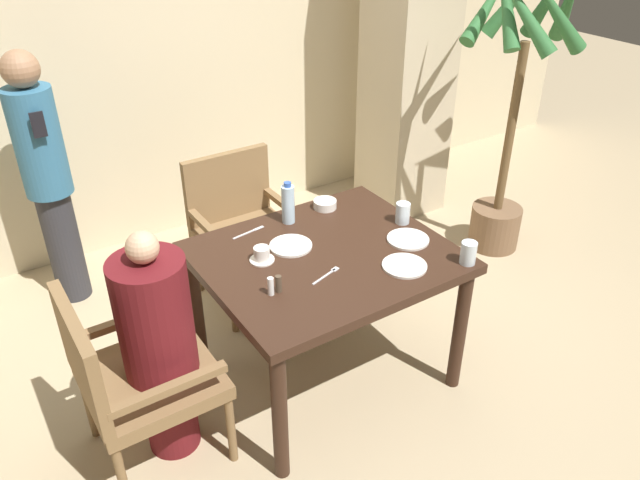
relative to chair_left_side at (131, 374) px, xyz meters
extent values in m
plane|color=tan|center=(1.01, 0.00, -0.50)|extent=(16.00, 16.00, 0.00)
cube|color=beige|center=(1.01, 1.97, 0.90)|extent=(8.00, 0.06, 2.80)
cube|color=#BCAD8E|center=(2.61, 1.33, 0.85)|extent=(0.52, 0.52, 2.70)
cube|color=#331E14|center=(1.01, 0.00, 0.24)|extent=(1.17, 1.00, 0.05)
cylinder|color=#331E14|center=(0.48, -0.44, -0.14)|extent=(0.07, 0.07, 0.72)
cylinder|color=#331E14|center=(1.53, -0.44, -0.14)|extent=(0.07, 0.07, 0.72)
cylinder|color=#331E14|center=(0.48, 0.44, -0.14)|extent=(0.07, 0.07, 0.72)
cylinder|color=#331E14|center=(1.53, 0.44, -0.14)|extent=(0.07, 0.07, 0.72)
cube|color=brown|center=(0.08, 0.00, -0.07)|extent=(0.56, 0.56, 0.07)
cube|color=brown|center=(-0.18, 0.00, 0.18)|extent=(0.05, 0.56, 0.43)
cube|color=brown|center=(0.08, 0.26, 0.08)|extent=(0.50, 0.04, 0.04)
cube|color=brown|center=(0.08, -0.26, 0.08)|extent=(0.50, 0.04, 0.04)
cylinder|color=brown|center=(0.33, 0.25, -0.30)|extent=(0.04, 0.04, 0.40)
cylinder|color=brown|center=(0.33, -0.25, -0.30)|extent=(0.04, 0.04, 0.40)
cylinder|color=brown|center=(-0.17, 0.25, -0.30)|extent=(0.04, 0.04, 0.40)
cylinder|color=brown|center=(-0.17, -0.25, -0.30)|extent=(0.04, 0.04, 0.40)
cylinder|color=#5B1419|center=(0.14, 0.00, -0.27)|extent=(0.24, 0.24, 0.47)
cylinder|color=#5B1419|center=(0.14, 0.00, 0.25)|extent=(0.32, 0.32, 0.56)
sphere|color=tan|center=(0.14, 0.00, 0.60)|extent=(0.13, 0.13, 0.13)
cube|color=brown|center=(1.01, 0.84, -0.07)|extent=(0.56, 0.56, 0.07)
cube|color=brown|center=(1.01, 1.10, 0.18)|extent=(0.56, 0.05, 0.43)
cube|color=brown|center=(1.27, 0.84, 0.08)|extent=(0.04, 0.50, 0.04)
cube|color=brown|center=(0.75, 0.84, 0.08)|extent=(0.04, 0.50, 0.04)
cylinder|color=brown|center=(1.26, 0.59, -0.30)|extent=(0.04, 0.04, 0.40)
cylinder|color=brown|center=(0.76, 0.59, -0.30)|extent=(0.04, 0.04, 0.40)
cylinder|color=brown|center=(1.26, 1.09, -0.30)|extent=(0.04, 0.04, 0.40)
cylinder|color=brown|center=(0.76, 1.09, -0.30)|extent=(0.04, 0.04, 0.40)
cylinder|color=#2D2D33|center=(0.06, 1.49, -0.13)|extent=(0.20, 0.20, 0.73)
cylinder|color=teal|center=(0.06, 1.49, 0.55)|extent=(0.27, 0.27, 0.62)
sphere|color=#997051|center=(0.06, 1.49, 0.96)|extent=(0.20, 0.20, 0.20)
cube|color=black|center=(0.06, 1.32, 0.70)|extent=(0.07, 0.01, 0.14)
cylinder|color=brown|center=(2.77, 0.45, -0.35)|extent=(0.35, 0.35, 0.31)
cylinder|color=brown|center=(2.77, 0.45, 0.38)|extent=(0.06, 0.06, 1.15)
cone|color=#2D6633|center=(2.56, 0.37, 1.21)|extent=(0.28, 0.53, 0.57)
cone|color=#2D6633|center=(2.68, 0.24, 1.21)|extent=(0.52, 0.30, 0.58)
cylinder|color=white|center=(0.90, 0.14, 0.28)|extent=(0.21, 0.21, 0.01)
cylinder|color=white|center=(1.25, -0.30, 0.28)|extent=(0.21, 0.21, 0.01)
cylinder|color=white|center=(1.42, -0.12, 0.28)|extent=(0.21, 0.21, 0.01)
cylinder|color=white|center=(0.72, 0.11, 0.27)|extent=(0.12, 0.12, 0.01)
cylinder|color=white|center=(0.72, 0.11, 0.31)|extent=(0.08, 0.08, 0.06)
cylinder|color=white|center=(1.26, 0.39, 0.29)|extent=(0.13, 0.13, 0.05)
cylinder|color=silver|center=(1.02, 0.37, 0.37)|extent=(0.07, 0.07, 0.21)
cylinder|color=#3359B2|center=(1.02, 0.37, 0.49)|extent=(0.04, 0.04, 0.02)
cylinder|color=silver|center=(1.52, -0.44, 0.33)|extent=(0.08, 0.08, 0.11)
cylinder|color=silver|center=(1.51, 0.03, 0.33)|extent=(0.08, 0.08, 0.11)
cylinder|color=white|center=(0.62, -0.15, 0.31)|extent=(0.03, 0.03, 0.09)
cylinder|color=#4C3D2D|center=(0.66, -0.15, 0.31)|extent=(0.03, 0.03, 0.08)
cube|color=silver|center=(0.89, -0.17, 0.27)|extent=(0.16, 0.06, 0.00)
cube|color=silver|center=(0.97, -0.14, 0.27)|extent=(0.04, 0.03, 0.00)
cube|color=silver|center=(0.77, 0.38, 0.27)|extent=(0.16, 0.03, 0.00)
cube|color=silver|center=(0.85, 0.39, 0.27)|extent=(0.06, 0.03, 0.00)
camera|label=1|loc=(-0.41, -2.12, 1.88)|focal=35.00mm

